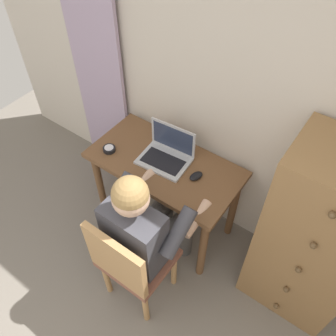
{
  "coord_description": "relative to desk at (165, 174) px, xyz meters",
  "views": [
    {
      "loc": [
        0.49,
        0.54,
        2.49
      ],
      "look_at": [
        -0.38,
        1.76,
        0.82
      ],
      "focal_mm": 37.44,
      "sensor_mm": 36.0,
      "label": 1
    }
  ],
  "objects": [
    {
      "name": "desk_clock",
      "position": [
        -0.39,
        -0.13,
        0.14
      ],
      "size": [
        0.09,
        0.09,
        0.03
      ],
      "color": "black",
      "rests_on": "desk"
    },
    {
      "name": "person_seated",
      "position": [
        0.19,
        -0.44,
        0.08
      ],
      "size": [
        0.53,
        0.59,
        1.19
      ],
      "color": "#4C4C4C",
      "rests_on": "ground_plane"
    },
    {
      "name": "laptop",
      "position": [
        -0.01,
        0.04,
        0.17
      ],
      "size": [
        0.36,
        0.28,
        0.24
      ],
      "color": "#B7BABF",
      "rests_on": "desk"
    },
    {
      "name": "curtain_panel",
      "position": [
        -0.83,
        0.27,
        0.48
      ],
      "size": [
        0.5,
        0.03,
        2.15
      ],
      "primitive_type": "cube",
      "color": "#B29EBC",
      "rests_on": "ground_plane"
    },
    {
      "name": "wall_back",
      "position": [
        0.48,
        0.34,
        0.65
      ],
      "size": [
        4.8,
        0.05,
        2.5
      ],
      "primitive_type": "cube",
      "color": "beige",
      "rests_on": "ground_plane"
    },
    {
      "name": "dresser",
      "position": [
        1.05,
        0.06,
        0.07
      ],
      "size": [
        0.59,
        0.49,
        1.34
      ],
      "color": "olive",
      "rests_on": "ground_plane"
    },
    {
      "name": "computer_mouse",
      "position": [
        0.25,
        0.01,
        0.14
      ],
      "size": [
        0.08,
        0.11,
        0.03
      ],
      "primitive_type": "ellipsoid",
      "rotation": [
        0.0,
        0.0,
        -0.27
      ],
      "color": "black",
      "rests_on": "desk"
    },
    {
      "name": "chair",
      "position": [
        0.19,
        -0.63,
        -0.11
      ],
      "size": [
        0.42,
        0.4,
        0.88
      ],
      "color": "brown",
      "rests_on": "ground_plane"
    },
    {
      "name": "desk",
      "position": [
        0.0,
        0.0,
        0.0
      ],
      "size": [
        1.07,
        0.55,
        0.72
      ],
      "color": "brown",
      "rests_on": "ground_plane"
    }
  ]
}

